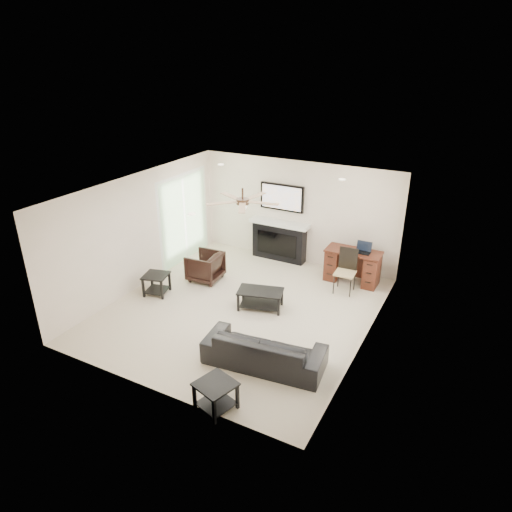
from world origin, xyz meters
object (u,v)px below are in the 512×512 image
object	(u,v)px
coffee_table	(260,299)
fireplace_unit	(279,223)
sofa	(264,349)
desk	(352,266)
armchair	(205,266)

from	to	relation	value
coffee_table	fireplace_unit	distance (m)	2.58
sofa	desk	distance (m)	3.63
armchair	desk	xyz separation A→B (m)	(2.99, 1.46, 0.05)
coffee_table	fireplace_unit	bearing A→B (deg)	90.98
sofa	armchair	distance (m)	3.37
sofa	armchair	bearing A→B (deg)	-46.14
sofa	coffee_table	xyz separation A→B (m)	(-0.90, 1.60, -0.09)
armchair	fireplace_unit	xyz separation A→B (m)	(0.99, 1.81, 0.63)
desk	sofa	bearing A→B (deg)	-96.09
fireplace_unit	desk	distance (m)	2.10
sofa	coffee_table	size ratio (longest dim) A/B	2.23
armchair	desk	size ratio (longest dim) A/B	0.59
coffee_table	desk	xyz separation A→B (m)	(1.29, 2.01, 0.18)
coffee_table	fireplace_unit	xyz separation A→B (m)	(-0.71, 2.36, 0.75)
sofa	fireplace_unit	distance (m)	4.33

